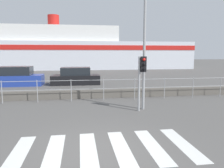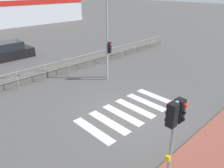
# 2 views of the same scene
# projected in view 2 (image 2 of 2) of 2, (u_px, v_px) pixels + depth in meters

# --- Properties ---
(ground_plane) EXTENTS (160.00, 160.00, 0.00)m
(ground_plane) POSITION_uv_depth(u_px,v_px,m) (126.00, 113.00, 10.56)
(ground_plane) COLOR #565451
(sidewalk_brick) EXTENTS (24.00, 1.80, 0.12)m
(sidewalk_brick) POSITION_uv_depth(u_px,v_px,m) (209.00, 155.00, 7.84)
(sidewalk_brick) COLOR #934C3D
(sidewalk_brick) RESTS_ON ground_plane
(crosswalk) EXTENTS (4.95, 2.40, 0.01)m
(crosswalk) POSITION_uv_depth(u_px,v_px,m) (129.00, 111.00, 10.70)
(crosswalk) COLOR silver
(crosswalk) RESTS_ON ground_plane
(seawall) EXTENTS (25.36, 0.55, 0.49)m
(seawall) POSITION_uv_depth(u_px,v_px,m) (51.00, 71.00, 15.07)
(seawall) COLOR #605B54
(seawall) RESTS_ON ground_plane
(harbor_fence) EXTENTS (22.86, 0.04, 1.20)m
(harbor_fence) POSITION_uv_depth(u_px,v_px,m) (57.00, 67.00, 14.28)
(harbor_fence) COLOR #9EA0A3
(harbor_fence) RESTS_ON ground_plane
(traffic_light_near) EXTENTS (0.58, 0.41, 2.87)m
(traffic_light_near) POSITION_uv_depth(u_px,v_px,m) (174.00, 122.00, 5.90)
(traffic_light_near) COLOR #9EA0A3
(traffic_light_near) RESTS_ON ground_plane
(traffic_light_far) EXTENTS (0.34, 0.32, 2.45)m
(traffic_light_far) POSITION_uv_depth(u_px,v_px,m) (108.00, 53.00, 13.72)
(traffic_light_far) COLOR #9EA0A3
(traffic_light_far) RESTS_ON ground_plane
(streetlamp) EXTENTS (0.32, 1.32, 6.42)m
(streetlamp) POSITION_uv_depth(u_px,v_px,m) (110.00, 16.00, 12.99)
(streetlamp) COLOR #9EA0A3
(streetlamp) RESTS_ON ground_plane
(parked_car_black) EXTENTS (3.97, 1.76, 1.42)m
(parked_car_black) POSITION_uv_depth(u_px,v_px,m) (8.00, 52.00, 18.27)
(parked_car_black) COLOR black
(parked_car_black) RESTS_ON ground_plane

